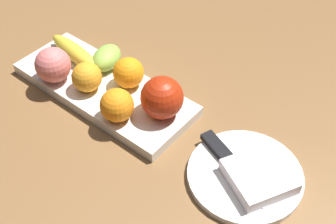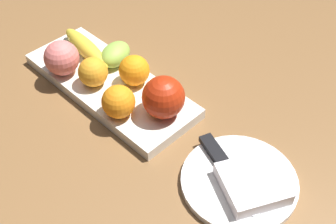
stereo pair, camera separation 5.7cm
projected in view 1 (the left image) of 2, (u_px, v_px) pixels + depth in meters
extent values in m
plane|color=brown|center=(128.00, 98.00, 0.91)|extent=(2.40, 2.40, 0.00)
cube|color=silver|center=(104.00, 89.00, 0.92)|extent=(0.40, 0.16, 0.02)
sphere|color=#B0270D|center=(162.00, 98.00, 0.82)|extent=(0.08, 0.08, 0.08)
ellipsoid|color=gold|center=(77.00, 53.00, 0.95)|extent=(0.18, 0.06, 0.04)
sphere|color=orange|center=(87.00, 77.00, 0.88)|extent=(0.06, 0.06, 0.06)
sphere|color=orange|center=(117.00, 105.00, 0.82)|extent=(0.06, 0.06, 0.06)
sphere|color=orange|center=(128.00, 73.00, 0.89)|extent=(0.06, 0.06, 0.06)
sphere|color=#DE706B|center=(53.00, 65.00, 0.90)|extent=(0.07, 0.07, 0.07)
ellipsoid|color=#8EBA46|center=(107.00, 58.00, 0.93)|extent=(0.08, 0.09, 0.04)
cylinder|color=white|center=(245.00, 175.00, 0.77)|extent=(0.20, 0.20, 0.01)
cube|color=white|center=(259.00, 176.00, 0.74)|extent=(0.14, 0.14, 0.03)
cube|color=silver|center=(240.00, 174.00, 0.76)|extent=(0.15, 0.07, 0.00)
cube|color=black|center=(220.00, 150.00, 0.79)|extent=(0.09, 0.05, 0.01)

